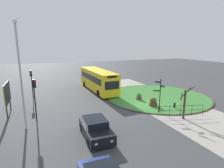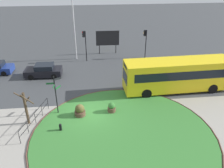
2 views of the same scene
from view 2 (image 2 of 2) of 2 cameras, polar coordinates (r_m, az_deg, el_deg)
name	(u,v)px [view 2 (image 2 of 2)]	position (r m, az deg, el deg)	size (l,w,h in m)	color
ground	(90,113)	(20.39, -5.62, -7.35)	(120.00, 120.00, 0.00)	#3D3F42
sidewalk_paving	(90,130)	(18.60, -5.45, -11.27)	(32.00, 7.53, 0.02)	#9E998E
grass_island	(123,135)	(17.96, 2.83, -12.67)	(13.98, 13.98, 0.10)	#387A33
grass_kerb_ring	(123,135)	(17.96, 2.83, -12.65)	(14.29, 14.29, 0.11)	brown
signpost_directional	(56,92)	(19.75, -13.90, -1.95)	(1.22, 1.17, 3.69)	black
bollard_foreground	(61,127)	(18.63, -12.75, -10.52)	(0.21, 0.21, 0.70)	black
railing_grass_edge	(35,117)	(19.64, -18.71, -7.86)	(1.45, 4.52, 1.14)	black
bus_yellow	(177,75)	(24.03, 15.97, 2.27)	(10.88, 2.86, 3.28)	yellow
car_far_lane	(44,71)	(27.70, -16.70, 3.20)	(4.24, 2.04, 1.49)	black
traffic_light_near	(145,38)	(31.80, 8.31, 11.37)	(0.49, 0.29, 3.88)	black
traffic_light_far	(85,40)	(30.39, -6.88, 10.98)	(0.48, 0.32, 4.09)	black
lamppost_tall	(74,24)	(30.85, -9.50, 14.53)	(0.32, 0.32, 8.99)	#B7B7BC
billboard_left	(108,39)	(33.30, -1.11, 11.30)	(3.33, 0.21, 3.35)	black
planter_near_signpost	(112,108)	(20.20, -0.10, -6.00)	(0.71, 0.71, 0.99)	brown
planter_kerbside	(80,111)	(19.91, -8.02, -6.69)	(0.94, 0.94, 1.13)	brown
street_tree_bare	(26,107)	(19.40, -20.72, -5.31)	(1.21, 1.20, 3.32)	#423323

